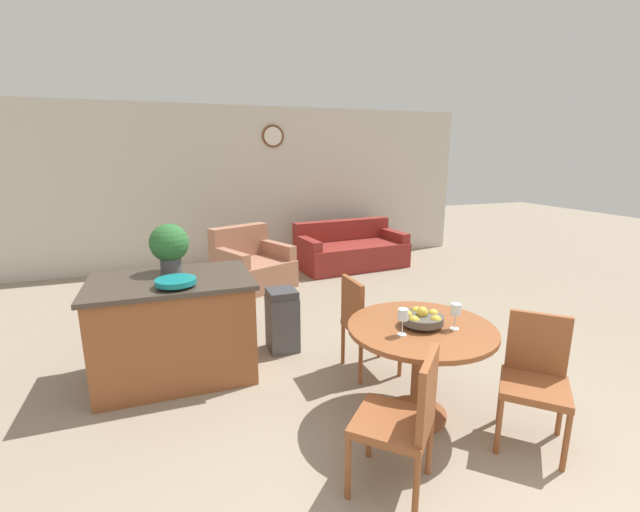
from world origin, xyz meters
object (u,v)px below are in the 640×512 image
at_px(dining_table, 420,347).
at_px(trash_bin, 282,320).
at_px(dining_chair_near_right, 535,374).
at_px(teal_bowl, 176,282).
at_px(kitchen_island, 175,327).
at_px(wine_glass_right, 456,311).
at_px(armchair, 252,267).
at_px(wine_glass_left, 403,316).
at_px(fruit_bowl, 422,318).
at_px(dining_chair_far_side, 364,321).
at_px(dining_chair_near_left, 405,416).
at_px(couch, 350,251).
at_px(potted_plant, 169,245).

distance_m(dining_table, trash_bin, 1.60).
relative_size(dining_chair_near_right, teal_bowl, 2.74).
bearing_deg(kitchen_island, wine_glass_right, -36.90).
bearing_deg(dining_chair_near_right, armchair, -30.56).
xyz_separation_m(dining_chair_near_right, wine_glass_left, (-0.80, 0.39, 0.38)).
bearing_deg(fruit_bowl, dining_chair_far_side, 96.26).
bearing_deg(teal_bowl, wine_glass_right, -32.03).
xyz_separation_m(fruit_bowl, wine_glass_right, (0.19, -0.13, 0.08)).
distance_m(wine_glass_left, kitchen_island, 2.03).
relative_size(dining_chair_far_side, kitchen_island, 0.65).
xyz_separation_m(wine_glass_right, trash_bin, (-0.84, 1.56, -0.55)).
relative_size(dining_chair_near_right, fruit_bowl, 2.91).
bearing_deg(dining_chair_far_side, kitchen_island, -108.76).
bearing_deg(dining_chair_near_left, kitchen_island, 76.67).
distance_m(wine_glass_left, couch, 4.55).
bearing_deg(dining_table, armchair, 98.33).
bearing_deg(armchair, kitchen_island, -139.01).
xyz_separation_m(teal_bowl, armchair, (1.09, 2.64, -0.64)).
height_order(kitchen_island, armchair, kitchen_island).
bearing_deg(teal_bowl, dining_chair_near_right, -33.84).
bearing_deg(wine_glass_left, dining_table, 22.13).
distance_m(dining_chair_near_left, armchair, 4.25).
bearing_deg(couch, fruit_bowl, -112.56).
height_order(dining_table, teal_bowl, teal_bowl).
xyz_separation_m(teal_bowl, potted_plant, (-0.02, 0.46, 0.20)).
height_order(dining_chair_far_side, kitchen_island, kitchen_island).
xyz_separation_m(dining_chair_far_side, trash_bin, (-0.57, 0.68, -0.18)).
height_order(trash_bin, armchair, armchair).
bearing_deg(dining_table, teal_bowl, 148.11).
distance_m(trash_bin, couch, 3.35).
height_order(dining_chair_near_left, dining_chair_far_side, same).
bearing_deg(potted_plant, wine_glass_right, -41.00).
bearing_deg(wine_glass_right, dining_chair_near_right, -41.06).
height_order(dining_chair_far_side, trash_bin, dining_chair_far_side).
relative_size(dining_chair_far_side, potted_plant, 2.00).
bearing_deg(armchair, teal_bowl, -136.14).
relative_size(dining_chair_far_side, teal_bowl, 2.74).
relative_size(teal_bowl, potted_plant, 0.73).
distance_m(wine_glass_right, potted_plant, 2.45).
bearing_deg(dining_chair_near_right, dining_table, 5.41).
bearing_deg(dining_table, trash_bin, 114.46).
xyz_separation_m(kitchen_island, couch, (2.95, 2.90, -0.17)).
relative_size(dining_chair_near_left, potted_plant, 2.00).
bearing_deg(armchair, dining_chair_far_side, -104.81).
height_order(trash_bin, couch, couch).
bearing_deg(trash_bin, dining_chair_near_left, -85.02).
xyz_separation_m(dining_chair_near_right, trash_bin, (-1.25, 1.91, -0.18)).
distance_m(dining_table, teal_bowl, 1.95).
bearing_deg(wine_glass_left, couch, 70.65).
bearing_deg(potted_plant, trash_bin, -2.25).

